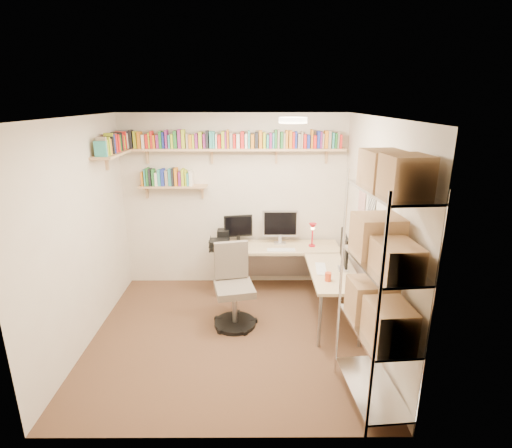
# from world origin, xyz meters

# --- Properties ---
(ground) EXTENTS (3.20, 3.20, 0.00)m
(ground) POSITION_xyz_m (0.00, 0.00, 0.00)
(ground) COLOR #432F1C
(ground) RESTS_ON ground
(room_shell) EXTENTS (3.24, 3.04, 2.52)m
(room_shell) POSITION_xyz_m (0.00, 0.00, 1.55)
(room_shell) COLOR beige
(room_shell) RESTS_ON ground
(wall_shelves) EXTENTS (3.12, 1.09, 0.80)m
(wall_shelves) POSITION_xyz_m (-0.41, 1.30, 2.02)
(wall_shelves) COLOR tan
(wall_shelves) RESTS_ON ground
(corner_desk) EXTENTS (1.85, 1.73, 1.18)m
(corner_desk) POSITION_xyz_m (0.67, 0.96, 0.67)
(corner_desk) COLOR beige
(corner_desk) RESTS_ON ground
(office_chair) EXTENTS (0.55, 0.55, 1.02)m
(office_chair) POSITION_xyz_m (0.04, 0.28, 0.43)
(office_chair) COLOR black
(office_chair) RESTS_ON ground
(wire_rack) EXTENTS (0.52, 0.94, 2.30)m
(wire_rack) POSITION_xyz_m (1.36, -1.08, 1.42)
(wire_rack) COLOR silver
(wire_rack) RESTS_ON ground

